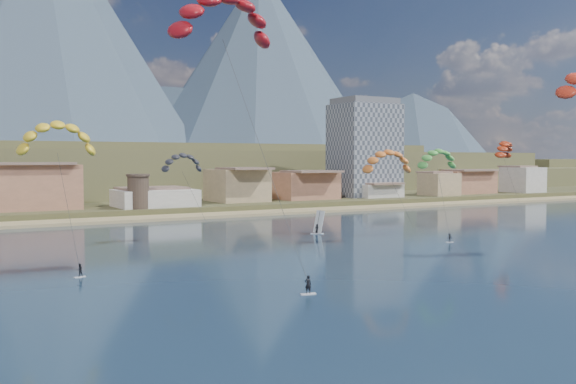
{
  "coord_description": "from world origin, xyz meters",
  "views": [
    {
      "loc": [
        -42.45,
        -40.81,
        14.42
      ],
      "look_at": [
        0.0,
        32.0,
        10.0
      ],
      "focal_mm": 39.97,
      "sensor_mm": 36.0,
      "label": 1
    }
  ],
  "objects_px": {
    "watchtower": "(138,191)",
    "apartment_tower": "(365,148)",
    "kitesurfer_yellow": "(57,133)",
    "kitesurfer_green": "(438,156)",
    "kitesurfer_red": "(223,11)",
    "windsurfer": "(318,227)"
  },
  "relations": [
    {
      "from": "apartment_tower",
      "to": "watchtower",
      "type": "relative_size",
      "value": 3.72
    },
    {
      "from": "kitesurfer_green",
      "to": "windsurfer",
      "type": "height_order",
      "value": "kitesurfer_green"
    },
    {
      "from": "kitesurfer_red",
      "to": "kitesurfer_yellow",
      "type": "height_order",
      "value": "kitesurfer_red"
    },
    {
      "from": "watchtower",
      "to": "kitesurfer_yellow",
      "type": "distance_m",
      "value": 71.97
    },
    {
      "from": "watchtower",
      "to": "windsurfer",
      "type": "distance_m",
      "value": 55.92
    },
    {
      "from": "watchtower",
      "to": "kitesurfer_green",
      "type": "height_order",
      "value": "kitesurfer_green"
    },
    {
      "from": "apartment_tower",
      "to": "kitesurfer_red",
      "type": "distance_m",
      "value": 136.43
    },
    {
      "from": "kitesurfer_green",
      "to": "kitesurfer_yellow",
      "type": "bearing_deg",
      "value": 178.0
    },
    {
      "from": "watchtower",
      "to": "apartment_tower",
      "type": "bearing_deg",
      "value": 9.93
    },
    {
      "from": "watchtower",
      "to": "kitesurfer_red",
      "type": "bearing_deg",
      "value": -100.09
    },
    {
      "from": "kitesurfer_red",
      "to": "windsurfer",
      "type": "xyz_separation_m",
      "value": [
        33.63,
        30.65,
        -30.82
      ]
    },
    {
      "from": "kitesurfer_red",
      "to": "kitesurfer_green",
      "type": "bearing_deg",
      "value": 18.12
    },
    {
      "from": "kitesurfer_yellow",
      "to": "kitesurfer_green",
      "type": "height_order",
      "value": "kitesurfer_yellow"
    },
    {
      "from": "apartment_tower",
      "to": "kitesurfer_yellow",
      "type": "bearing_deg",
      "value": -144.81
    },
    {
      "from": "watchtower",
      "to": "kitesurfer_yellow",
      "type": "relative_size",
      "value": 0.4
    },
    {
      "from": "kitesurfer_red",
      "to": "watchtower",
      "type": "bearing_deg",
      "value": 79.91
    },
    {
      "from": "kitesurfer_yellow",
      "to": "apartment_tower",
      "type": "bearing_deg",
      "value": 35.19
    },
    {
      "from": "apartment_tower",
      "to": "watchtower",
      "type": "distance_m",
      "value": 82.02
    },
    {
      "from": "kitesurfer_yellow",
      "to": "kitesurfer_green",
      "type": "distance_m",
      "value": 66.95
    },
    {
      "from": "kitesurfer_red",
      "to": "kitesurfer_green",
      "type": "relative_size",
      "value": 2.07
    },
    {
      "from": "kitesurfer_green",
      "to": "kitesurfer_red",
      "type": "bearing_deg",
      "value": -161.88
    },
    {
      "from": "windsurfer",
      "to": "watchtower",
      "type": "bearing_deg",
      "value": 109.78
    }
  ]
}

